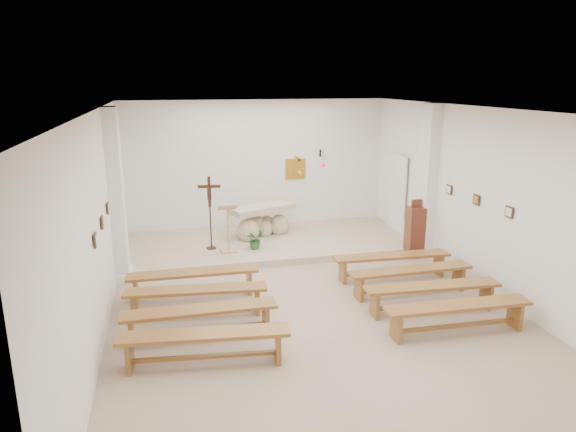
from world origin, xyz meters
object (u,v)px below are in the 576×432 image
object	(u,v)px
bench_right_second	(410,275)
bench_right_front	(392,261)
bench_left_third	(200,316)
bench_right_third	(432,291)
bench_right_fourth	(458,311)
lectern	(228,228)
crucifix_stand	(210,208)
bench_left_front	(193,278)
bench_left_fourth	(205,341)
bench_left_second	(196,295)
altar	(261,223)
donation_pedestal	(415,232)

from	to	relation	value
bench_right_second	bench_right_front	bearing A→B (deg)	89.10
bench_left_third	bench_right_third	xyz separation A→B (m)	(4.04, 0.00, 0.00)
bench_right_fourth	bench_left_third	bearing A→B (deg)	170.40
lectern	crucifix_stand	bearing A→B (deg)	136.89
bench_left_front	bench_right_fourth	distance (m)	4.74
crucifix_stand	bench_left_fourth	size ratio (longest dim) A/B	0.70
lectern	bench_left_third	size ratio (longest dim) A/B	0.48
bench_left_second	bench_left_fourth	world-z (taller)	same
bench_right_second	bench_left_third	xyz separation A→B (m)	(-4.04, -0.83, 0.00)
bench_right_front	bench_right_second	size ratio (longest dim) A/B	1.00
bench_right_second	bench_right_fourth	world-z (taller)	same
bench_left_fourth	bench_right_fourth	xyz separation A→B (m)	(4.04, 0.00, 0.00)
bench_left_front	bench_right_second	size ratio (longest dim) A/B	1.00
bench_right_fourth	bench_left_front	bearing A→B (deg)	150.43
altar	bench_right_front	xyz separation A→B (m)	(2.13, -3.15, -0.09)
bench_right_front	bench_right_third	size ratio (longest dim) A/B	1.00
lectern	bench_right_fourth	distance (m)	5.51
lectern	bench_left_second	bearing A→B (deg)	-110.32
donation_pedestal	bench_right_fourth	xyz separation A→B (m)	(-1.08, -3.61, -0.22)
crucifix_stand	bench_left_fourth	distance (m)	4.95
bench_right_front	bench_left_fourth	xyz separation A→B (m)	(-4.04, -2.48, 0.00)
crucifix_stand	bench_left_third	bearing A→B (deg)	-89.08
donation_pedestal	bench_right_front	world-z (taller)	donation_pedestal
bench_left_front	bench_right_front	xyz separation A→B (m)	(4.04, 0.00, 0.00)
bench_right_fourth	bench_left_fourth	bearing A→B (deg)	-178.05
lectern	bench_left_third	xyz separation A→B (m)	(-0.93, -3.72, -0.34)
bench_right_front	bench_left_third	size ratio (longest dim) A/B	1.01
bench_left_fourth	bench_right_fourth	bearing A→B (deg)	6.69
bench_right_second	bench_left_front	bearing A→B (deg)	167.55
crucifix_stand	lectern	bearing A→B (deg)	-31.81
bench_left_front	lectern	bearing A→B (deg)	66.89
bench_left_fourth	lectern	bearing A→B (deg)	85.08
lectern	bench_right_second	distance (m)	4.26
altar	bench_left_fourth	world-z (taller)	altar
donation_pedestal	bench_right_front	xyz separation A→B (m)	(-1.08, -1.13, -0.22)
bench_left_fourth	bench_left_second	bearing A→B (deg)	96.69
bench_right_third	bench_left_fourth	size ratio (longest dim) A/B	1.00
bench_left_front	bench_left_fourth	bearing A→B (deg)	-88.81
bench_right_third	bench_right_fourth	size ratio (longest dim) A/B	1.00
bench_right_third	altar	bearing A→B (deg)	117.58
bench_left_front	bench_left_third	xyz separation A→B (m)	(0.00, -1.65, 0.00)
bench_left_third	bench_right_second	bearing A→B (deg)	11.84
bench_right_second	bench_left_fourth	xyz separation A→B (m)	(-4.04, -1.65, 0.00)
bench_left_front	altar	bearing A→B (deg)	59.92
bench_right_second	bench_right_third	size ratio (longest dim) A/B	0.99
donation_pedestal	bench_left_front	bearing A→B (deg)	-165.55
bench_right_front	bench_right_third	world-z (taller)	same
donation_pedestal	bench_left_second	world-z (taller)	donation_pedestal
bench_left_third	lectern	bearing A→B (deg)	76.19
donation_pedestal	bench_right_front	bearing A→B (deg)	-131.73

